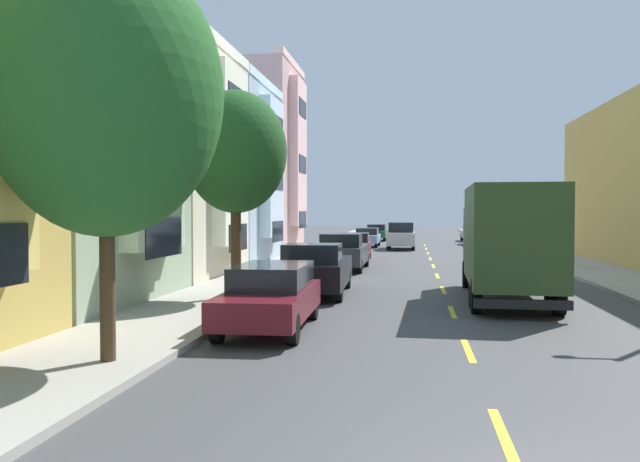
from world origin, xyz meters
name	(u,v)px	position (x,y,z in m)	size (l,w,h in m)	color
ground_plane	(431,261)	(0.00, 30.00, 0.00)	(160.00, 160.00, 0.00)	#424244
sidewalk_left	(297,262)	(-7.10, 28.00, 0.07)	(3.20, 120.00, 0.14)	#A39E93
sidewalk_right	(576,265)	(7.10, 28.00, 0.07)	(3.20, 120.00, 0.14)	#A39E93
lane_centerline_dashes	(435,270)	(0.00, 24.50, 0.00)	(0.14, 47.20, 0.01)	yellow
townhouse_third_cream	(71,166)	(-15.41, 19.94, 4.67)	(14.23, 7.95, 9.74)	beige
townhouse_fourth_powder_blue	(151,176)	(-15.20, 28.09, 4.65)	(13.81, 7.95, 9.72)	#9EB7CC
townhouse_fifth_rose	(212,161)	(-14.29, 36.25, 6.08)	(11.99, 7.95, 12.55)	#CC9E9E
street_tree_nearest	(106,93)	(-6.40, 4.62, 4.81)	(4.08, 4.08, 7.19)	#47331E
street_tree_second	(236,153)	(-6.40, 13.17, 4.53)	(3.11, 3.11, 6.27)	#47331E
delivery_box_truck	(507,237)	(1.79, 14.35, 1.97)	(2.70, 8.17, 3.49)	#2D471E
parked_sedan_sky	(367,237)	(-4.42, 44.02, 0.75)	(1.87, 4.53, 1.43)	#7A9EC6
parked_pickup_black	(316,270)	(-4.22, 15.08, 0.83)	(2.13, 5.35, 1.73)	black
parked_hatchback_red	(355,246)	(-4.27, 30.73, 0.76)	(1.81, 4.03, 1.50)	#AD1E1E
parked_hatchback_champagne	(472,233)	(4.37, 54.33, 0.76)	(1.80, 4.02, 1.50)	tan
parked_wagon_forest	(377,232)	(-4.21, 54.53, 0.80)	(1.91, 4.73, 1.50)	#194C28
parked_wagon_burgundy	(271,295)	(-4.37, 8.74, 0.80)	(1.91, 4.73, 1.50)	maroon
parked_hatchback_white	(529,253)	(4.50, 26.28, 0.76)	(1.77, 4.01, 1.50)	silver
parked_pickup_charcoal	(344,252)	(-4.22, 24.15, 0.83)	(2.08, 5.33, 1.73)	#333338
parked_pickup_teal	(480,235)	(4.41, 47.77, 0.83)	(2.08, 5.33, 1.73)	#195B60
moving_silver_sedan	(401,235)	(-1.80, 41.14, 0.99)	(1.95, 4.80, 1.93)	#B2B5BA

